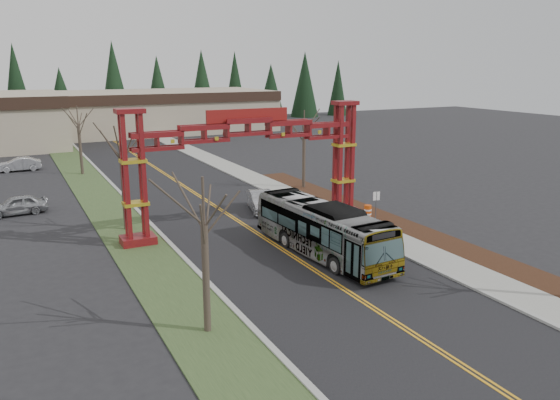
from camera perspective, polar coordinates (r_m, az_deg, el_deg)
ground at (r=25.38m, az=13.90°, el=-13.56°), size 200.00×200.00×0.00m
road at (r=45.89m, az=-6.76°, el=-0.68°), size 12.00×110.00×0.02m
lane_line_left at (r=45.85m, az=-6.90°, el=-0.68°), size 0.12×100.00×0.01m
lane_line_right at (r=45.93m, az=-6.62°, el=-0.65°), size 0.12×100.00×0.01m
curb_right at (r=48.26m, az=0.10°, el=0.23°), size 0.30×110.00×0.15m
sidewalk_right at (r=48.92m, az=1.61°, el=0.41°), size 2.60×110.00×0.14m
landscape_strip at (r=38.61m, az=15.80°, el=-3.88°), size 2.60×50.00×0.12m
grass_median at (r=43.90m, az=-16.60°, el=-1.82°), size 4.00×110.00×0.08m
curb_left at (r=44.23m, az=-14.25°, el=-1.50°), size 0.30×110.00×0.15m
gateway_arch at (r=38.32m, az=-3.35°, el=5.60°), size 18.20×1.60×8.90m
retail_building_east at (r=100.24m, az=-12.47°, el=9.07°), size 38.00×20.30×7.00m
conifer_treeline at (r=109.95m, az=-19.19°, el=10.60°), size 116.10×5.60×13.00m
transit_bus at (r=33.87m, az=4.43°, el=-3.07°), size 3.52×12.00×3.30m
silver_sedan at (r=44.05m, az=-1.98°, el=-0.13°), size 2.91×5.23×1.63m
parked_car_near_a at (r=47.80m, az=-25.81°, el=-0.48°), size 4.66×2.20×1.54m
parked_car_far_a at (r=67.33m, az=-25.61°, el=3.38°), size 4.55×1.61×1.50m
bare_tree_median_near at (r=23.33m, az=-7.94°, el=-2.67°), size 3.17×3.17×7.05m
bare_tree_median_mid at (r=39.58m, az=-16.26°, el=4.71°), size 3.31×3.31×7.77m
bare_tree_median_far at (r=61.90m, az=-20.32°, el=7.26°), size 3.19×3.19×7.36m
bare_tree_right_far at (r=51.50m, az=2.54°, el=7.09°), size 3.06×3.06×7.44m
street_sign at (r=41.29m, az=10.02°, el=-0.05°), size 0.54×0.12×2.35m
barrel_south at (r=42.51m, az=9.15°, el=-1.23°), size 0.57×0.57×1.06m
barrel_mid at (r=44.46m, az=6.99°, el=-0.47°), size 0.58×0.58×1.08m
barrel_north at (r=46.27m, az=6.12°, el=0.04°), size 0.50×0.50×0.93m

